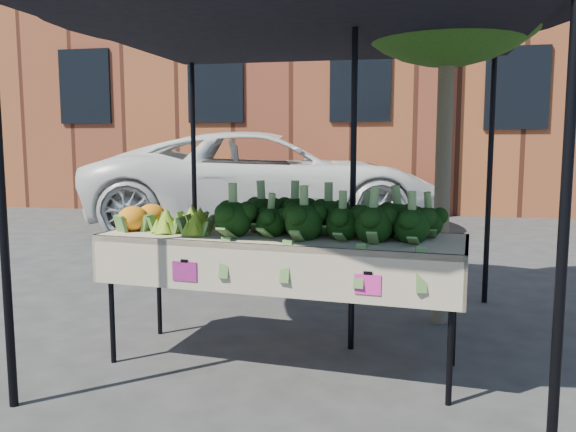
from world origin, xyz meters
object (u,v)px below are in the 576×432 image
object	(u,v)px
table	(282,300)
canopy	(307,162)
street_tree	(445,99)
vehicle	(266,52)

from	to	relation	value
table	canopy	distance (m)	1.04
table	canopy	size ratio (longest dim) A/B	0.78
table	street_tree	bearing A→B (deg)	47.92
canopy	street_tree	world-z (taller)	street_tree
street_tree	table	bearing A→B (deg)	-132.08
table	vehicle	xyz separation A→B (m)	(-1.68, 6.16, 2.57)
canopy	street_tree	xyz separation A→B (m)	(1.00, 0.71, 0.49)
table	canopy	bearing A→B (deg)	80.59
table	vehicle	size ratio (longest dim) A/B	0.41
table	canopy	world-z (taller)	canopy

